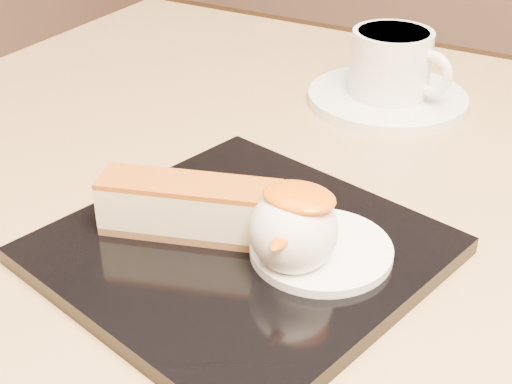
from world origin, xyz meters
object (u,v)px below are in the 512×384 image
Objects in this scene: saucer at (387,98)px; coffee_cup at (393,62)px; cheesecake at (190,207)px; dessert_plate at (241,251)px; ice_cream_scoop at (294,230)px; table at (259,364)px.

coffee_cup reaches higher than saucer.
cheesecake is at bearing -95.64° from saucer.
saucer is (-0.01, 0.28, -0.00)m from dessert_plate.
ice_cream_scoop reaches higher than saucer.
saucer is 0.04m from coffee_cup.
cheesecake reaches higher than table.
table is 5.33× the size of saucer.
coffee_cup is (-0.00, 0.28, 0.04)m from dessert_plate.
table is at bearing -93.38° from saucer.
ice_cream_scoop is (0.06, -0.07, 0.19)m from table.
ice_cream_scoop is 0.29m from saucer.
ice_cream_scoop is 0.29m from coffee_cup.
cheesecake is at bearing -86.35° from coffee_cup.
ice_cream_scoop is 0.36× the size of saucer.
saucer is (0.01, 0.22, 0.16)m from table.
cheesecake reaches higher than dessert_plate.
table is 0.17m from dessert_plate.
coffee_cup is at bearing 86.14° from table.
saucer is at bearing 66.11° from cheesecake.
coffee_cup reaches higher than table.
cheesecake is 1.23× the size of coffee_cup.
cheesecake is at bearing -171.87° from dessert_plate.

